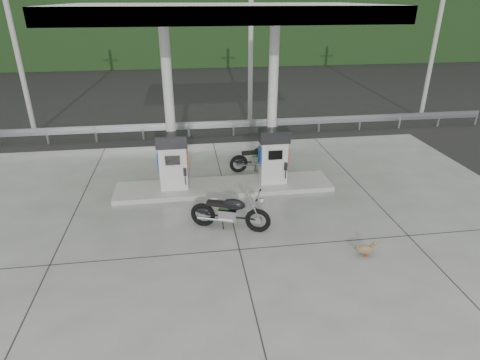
{
  "coord_description": "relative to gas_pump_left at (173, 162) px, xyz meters",
  "views": [
    {
      "loc": [
        -1.16,
        -9.26,
        5.76
      ],
      "look_at": [
        0.3,
        1.0,
        1.0
      ],
      "focal_mm": 30.0,
      "sensor_mm": 36.0,
      "label": 1
    }
  ],
  "objects": [
    {
      "name": "guardrail",
      "position": [
        1.6,
        5.5,
        -0.36
      ],
      "size": [
        26.0,
        0.16,
        1.42
      ],
      "primitive_type": null,
      "color": "gray",
      "rests_on": "ground"
    },
    {
      "name": "canopy_roof",
      "position": [
        1.6,
        0.0,
        4.3
      ],
      "size": [
        8.5,
        5.0,
        0.4
      ],
      "primitive_type": "cube",
      "color": "silver",
      "rests_on": "canopy_column_left"
    },
    {
      "name": "utility_pole_c",
      "position": [
        12.6,
        7.0,
        2.93
      ],
      "size": [
        0.22,
        0.22,
        8.0
      ],
      "primitive_type": "cylinder",
      "color": "#9A9A94",
      "rests_on": "ground"
    },
    {
      "name": "road",
      "position": [
        1.6,
        9.0,
        -1.07
      ],
      "size": [
        60.0,
        7.0,
        0.01
      ],
      "primitive_type": "cube",
      "color": "black",
      "rests_on": "ground"
    },
    {
      "name": "ground",
      "position": [
        1.6,
        -2.5,
        -1.07
      ],
      "size": [
        160.0,
        160.0,
        0.0
      ],
      "primitive_type": "plane",
      "color": "black",
      "rests_on": "ground"
    },
    {
      "name": "forested_hills",
      "position": [
        1.6,
        57.5,
        -1.07
      ],
      "size": [
        100.0,
        40.0,
        140.0
      ],
      "primitive_type": null,
      "color": "black",
      "rests_on": "ground"
    },
    {
      "name": "tree_band",
      "position": [
        1.6,
        27.5,
        1.93
      ],
      "size": [
        80.0,
        6.0,
        6.0
      ],
      "primitive_type": "cube",
      "color": "black",
      "rests_on": "ground"
    },
    {
      "name": "motorcycle_right",
      "position": [
        1.49,
        -2.47,
        -0.56
      ],
      "size": [
        2.16,
        1.32,
        0.97
      ],
      "primitive_type": null,
      "rotation": [
        0.0,
        0.0,
        -0.35
      ],
      "color": "black",
      "rests_on": "forecourt_apron"
    },
    {
      "name": "gas_pump_left",
      "position": [
        0.0,
        0.0,
        0.0
      ],
      "size": [
        0.95,
        0.55,
        1.8
      ],
      "primitive_type": null,
      "color": "silver",
      "rests_on": "pump_island"
    },
    {
      "name": "pump_island",
      "position": [
        1.6,
        0.0,
        -0.98
      ],
      "size": [
        7.0,
        1.4,
        0.15
      ],
      "primitive_type": "cube",
      "color": "#A2A097",
      "rests_on": "forecourt_apron"
    },
    {
      "name": "canopy_column_right",
      "position": [
        3.2,
        0.4,
        1.6
      ],
      "size": [
        0.3,
        0.3,
        5.0
      ],
      "primitive_type": "cylinder",
      "color": "white",
      "rests_on": "pump_island"
    },
    {
      "name": "forecourt_apron",
      "position": [
        1.6,
        -2.5,
        -1.06
      ],
      "size": [
        18.0,
        14.0,
        0.02
      ],
      "primitive_type": "cube",
      "color": "slate",
      "rests_on": "ground"
    },
    {
      "name": "utility_pole_b",
      "position": [
        3.6,
        7.0,
        2.93
      ],
      "size": [
        0.22,
        0.22,
        8.0
      ],
      "primitive_type": "cylinder",
      "color": "#9A9A94",
      "rests_on": "ground"
    },
    {
      "name": "gas_pump_right",
      "position": [
        3.2,
        0.0,
        0.0
      ],
      "size": [
        0.95,
        0.55,
        1.8
      ],
      "primitive_type": null,
      "color": "silver",
      "rests_on": "pump_island"
    },
    {
      "name": "motorcycle_left",
      "position": [
        2.98,
        1.4,
        -0.58
      ],
      "size": [
        2.04,
        0.89,
        0.94
      ],
      "primitive_type": null,
      "rotation": [
        0.0,
        0.0,
        0.14
      ],
      "color": "black",
      "rests_on": "forecourt_apron"
    },
    {
      "name": "canopy_column_left",
      "position": [
        0.0,
        0.4,
        1.6
      ],
      "size": [
        0.3,
        0.3,
        5.0
      ],
      "primitive_type": "cylinder",
      "color": "white",
      "rests_on": "pump_island"
    },
    {
      "name": "utility_pole_a",
      "position": [
        -6.4,
        7.0,
        2.93
      ],
      "size": [
        0.22,
        0.22,
        8.0
      ],
      "primitive_type": "cylinder",
      "color": "#9A9A94",
      "rests_on": "ground"
    },
    {
      "name": "duck",
      "position": [
        4.57,
        -4.2,
        -0.87
      ],
      "size": [
        0.53,
        0.23,
        0.37
      ],
      "primitive_type": null,
      "rotation": [
        0.0,
        0.0,
        -0.17
      ],
      "color": "brown",
      "rests_on": "forecourt_apron"
    }
  ]
}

